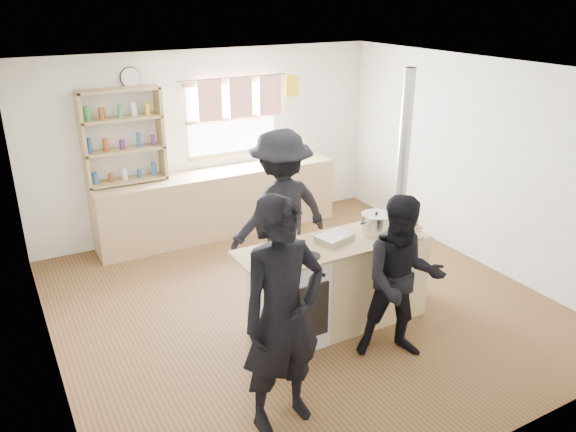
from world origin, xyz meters
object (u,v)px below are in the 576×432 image
object	(u,v)px
person_far	(281,213)
person_near_left	(283,316)
skillet_greens	(279,262)
thermos	(276,152)
flue_heater	(397,240)
cooking_island	(339,283)
stockpot_stove	(285,238)
person_near_right	(402,279)
bread_board	(406,222)
stockpot_counter	(376,223)
roast_tray	(335,238)

from	to	relation	value
person_far	person_near_left	bearing A→B (deg)	57.02
skillet_greens	person_near_left	world-z (taller)	person_near_left
thermos	flue_heater	world-z (taller)	flue_heater
cooking_island	stockpot_stove	size ratio (longest dim) A/B	8.18
thermos	cooking_island	size ratio (longest dim) A/B	0.17
flue_heater	person_far	bearing A→B (deg)	147.15
person_far	thermos	bearing A→B (deg)	-121.32
stockpot_stove	person_near_right	bearing A→B (deg)	-50.02
skillet_greens	bread_board	world-z (taller)	bread_board
skillet_greens	person_near_right	size ratio (longest dim) A/B	0.27
thermos	stockpot_counter	world-z (taller)	thermos
person_far	person_near_right	bearing A→B (deg)	97.26
skillet_greens	person_near_right	bearing A→B (deg)	-28.71
cooking_island	skillet_greens	xyz separation A→B (m)	(-0.77, -0.17, 0.49)
thermos	person_near_left	bearing A→B (deg)	-117.11
roast_tray	stockpot_stove	bearing A→B (deg)	163.26
thermos	person_near_left	distance (m)	4.18
skillet_greens	person_near_right	world-z (taller)	person_near_right
flue_heater	person_near_right	world-z (taller)	flue_heater
stockpot_counter	bread_board	world-z (taller)	stockpot_counter
cooking_island	stockpot_counter	size ratio (longest dim) A/B	6.46
person_near_right	person_far	size ratio (longest dim) A/B	0.85
person_far	roast_tray	bearing A→B (deg)	91.43
skillet_greens	person_near_left	distance (m)	0.86
skillet_greens	thermos	bearing A→B (deg)	62.72
cooking_island	stockpot_counter	bearing A→B (deg)	-0.09
bread_board	person_near_left	bearing A→B (deg)	-154.74
bread_board	thermos	bearing A→B (deg)	90.68
cooking_island	skillet_greens	bearing A→B (deg)	-167.46
person_near_left	skillet_greens	bearing A→B (deg)	60.29
roast_tray	person_near_right	world-z (taller)	person_near_right
skillet_greens	flue_heater	size ratio (longest dim) A/B	0.17
person_near_right	flue_heater	bearing A→B (deg)	80.10
person_far	stockpot_counter	bearing A→B (deg)	116.78
cooking_island	stockpot_stove	world-z (taller)	stockpot_stove
bread_board	roast_tray	bearing A→B (deg)	176.20
person_near_right	thermos	bearing A→B (deg)	108.55
skillet_greens	roast_tray	xyz separation A→B (m)	(0.71, 0.20, 0.01)
bread_board	flue_heater	bearing A→B (deg)	63.15
thermos	flue_heater	size ratio (longest dim) A/B	0.13
roast_tray	bread_board	bearing A→B (deg)	-3.80
cooking_island	person_near_right	distance (m)	0.80
stockpot_stove	flue_heater	bearing A→B (deg)	2.86
thermos	skillet_greens	size ratio (longest dim) A/B	0.77
flue_heater	person_near_left	distance (m)	2.40
stockpot_stove	stockpot_counter	size ratio (longest dim) A/B	0.79
flue_heater	person_far	distance (m)	1.31
roast_tray	person_near_right	xyz separation A→B (m)	(0.25, -0.73, -0.18)
person_near_left	roast_tray	bearing A→B (deg)	38.14
thermos	roast_tray	bearing A→B (deg)	-106.29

